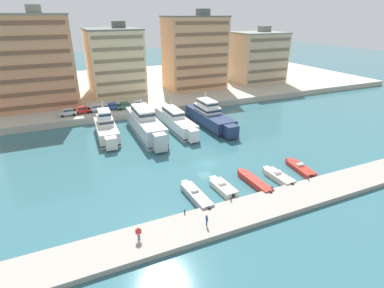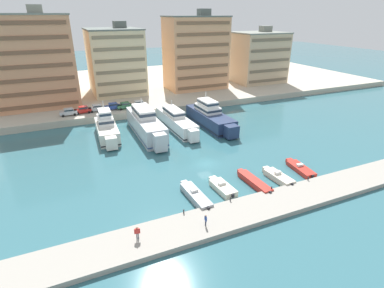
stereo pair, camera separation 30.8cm
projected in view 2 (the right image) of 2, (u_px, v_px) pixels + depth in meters
The scene contains 28 objects.
ground_plane at pixel (206, 163), 54.38m from camera, with size 400.00×400.00×0.00m, color #336670.
quay_promenade at pixel (127, 86), 108.95m from camera, with size 180.00×70.00×1.69m, color #BCB29E.
pier_dock at pixel (256, 209), 41.01m from camera, with size 120.00×5.80×0.71m, color #9E998E.
yacht_ivory_far_left at pixel (107, 128), 64.97m from camera, with size 4.61×15.56×7.74m.
yacht_silver_left at pixel (146, 124), 66.23m from camera, with size 4.59×21.66×7.68m.
yacht_white_mid_left at pixel (176, 121), 70.06m from camera, with size 4.25×20.02×6.26m.
yacht_navy_center_left at pixel (210, 117), 71.99m from camera, with size 5.51×20.25×7.75m.
motorboat_grey_far_left at pixel (195, 196), 43.64m from camera, with size 2.24×8.18×1.42m.
motorboat_cream_left at pixel (222, 187), 45.88m from camera, with size 2.46×6.19×1.32m.
motorboat_red_mid_left at pixel (254, 182), 47.34m from camera, with size 1.90×8.14×0.94m.
motorboat_cream_center_left at pixel (278, 177), 48.75m from camera, with size 2.33×6.62×1.42m.
motorboat_red_center at pixel (300, 168), 51.67m from camera, with size 2.63×6.97×1.15m.
car_silver_far_left at pixel (68, 112), 74.02m from camera, with size 4.16×2.03×1.80m.
car_red_left at pixel (83, 109), 75.81m from camera, with size 4.14×2.01×1.80m.
car_silver_mid_left at pixel (97, 108), 77.22m from camera, with size 4.15×2.03×1.80m.
car_blue_center_left at pixel (113, 106), 78.62m from camera, with size 4.19×2.10×1.80m.
car_green_center at pixel (125, 105), 79.25m from camera, with size 4.23×2.20×1.80m.
car_white_center_right at pixel (139, 104), 80.75m from camera, with size 4.15×2.03×1.80m.
apartment_block_left at pixel (31, 61), 79.58m from camera, with size 21.73×17.59×25.41m.
apartment_block_mid_left at pixel (115, 61), 93.04m from camera, with size 15.78×17.84×21.32m.
apartment_block_center_left at pixel (196, 53), 98.09m from camera, with size 19.46×12.38×24.75m.
apartment_block_center at pixel (257, 57), 109.13m from camera, with size 17.80×15.67×19.37m.
pedestrian_near_edge at pixel (206, 219), 36.89m from camera, with size 0.28×0.59×1.55m.
pedestrian_mid_deck at pixel (137, 232), 34.56m from camera, with size 0.68×0.32×1.78m.
bollard_west at pixel (184, 211), 39.40m from camera, with size 0.20×0.20×0.61m.
bollard_west_mid at pixel (230, 199), 42.02m from camera, with size 0.20×0.20×0.61m.
bollard_east_mid at pixel (272, 188), 44.64m from camera, with size 0.20×0.20×0.61m.
bollard_east at pixel (308, 178), 47.26m from camera, with size 0.20×0.20×0.61m.
Camera 2 is at (-21.78, -43.38, 24.88)m, focal length 28.00 mm.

